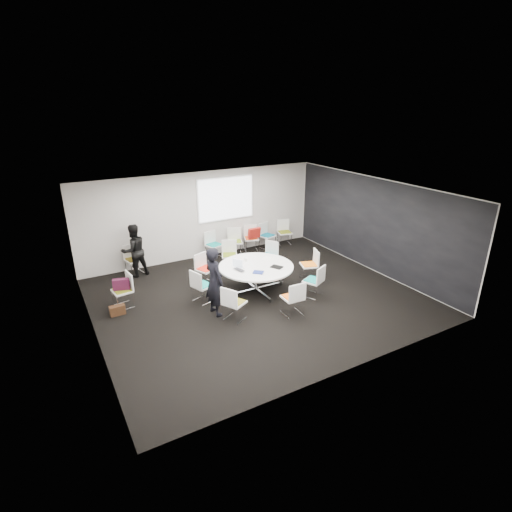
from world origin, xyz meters
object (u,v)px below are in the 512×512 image
chair_ring_c (230,260)px  chair_person_back (134,265)px  chair_back_b (235,247)px  chair_back_c (251,243)px  chair_ring_e (202,292)px  chair_ring_h (313,287)px  person_back (134,250)px  laptop (241,269)px  chair_ring_b (268,261)px  conference_table (256,273)px  chair_back_d (267,240)px  chair_back_e (284,237)px  chair_ring_a (309,270)px  chair_ring_f (234,309)px  cup (246,260)px  chair_ring_d (206,275)px  maroon_bag (121,284)px  brown_bag (117,310)px  chair_back_a (214,250)px  person_main (214,281)px  chair_ring_g (293,304)px  chair_spare_left (124,297)px

chair_ring_c → chair_person_back: same height
chair_back_b → chair_back_c: (0.64, 0.04, 0.00)m
chair_ring_e → chair_ring_h: 2.91m
person_back → laptop: person_back is taller
chair_ring_b → conference_table: bearing=108.5°
chair_back_d → chair_person_back: 4.60m
chair_ring_b → chair_back_e: same height
chair_ring_a → chair_back_e: (1.04, 2.88, 0.00)m
chair_ring_b → person_back: person_back is taller
chair_ring_f → chair_back_d: same height
laptop → cup: bearing=-54.0°
cup → chair_ring_d: bearing=145.7°
chair_ring_a → chair_ring_d: same height
chair_ring_a → maroon_bag: size_ratio=2.20×
chair_ring_e → chair_ring_h: size_ratio=1.00×
chair_person_back → brown_bag: bearing=54.8°
chair_back_b → chair_back_e: bearing=-159.6°
chair_ring_d → chair_back_a: bearing=-143.7°
conference_table → chair_ring_c: size_ratio=2.27×
chair_ring_d → person_main: (-0.46, -1.68, 0.58)m
chair_ring_g → person_main: 1.95m
chair_ring_c → chair_ring_a: bearing=156.6°
chair_person_back → chair_ring_c: bearing=145.5°
chair_ring_b → chair_ring_f: (-2.25, -2.17, 0.00)m
chair_ring_a → laptop: chair_ring_a is taller
person_back → chair_ring_g: bearing=111.1°
chair_back_b → person_main: size_ratio=0.52×
chair_person_back → maroon_bag: size_ratio=2.20×
chair_back_b → chair_back_a: bearing=15.8°
chair_ring_h → chair_spare_left: bearing=132.1°
chair_ring_g → chair_back_b: bearing=84.3°
chair_ring_b → chair_back_d: 1.95m
cup → brown_bag: bearing=178.9°
chair_back_a → person_main: size_ratio=0.52×
laptop → chair_ring_h: bearing=-134.0°
chair_back_a → chair_spare_left: bearing=15.2°
chair_ring_e → chair_back_b: bearing=121.8°
chair_ring_d → chair_ring_g: same height
chair_ring_a → chair_person_back: 5.18m
chair_back_b → chair_back_d: size_ratio=1.00×
chair_spare_left → person_main: bearing=-134.9°
chair_ring_b → chair_back_a: size_ratio=1.00×
chair_ring_h → maroon_bag: bearing=132.2°
maroon_bag → chair_ring_h: bearing=-22.5°
cup → chair_back_d: bearing=48.3°
chair_ring_e → chair_ring_d: bearing=135.1°
person_main → laptop: (0.99, 0.56, -0.11)m
chair_spare_left → chair_person_back: bearing=-27.8°
chair_ring_g → laptop: chair_ring_g is taller
chair_ring_d → person_back: bearing=-67.9°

